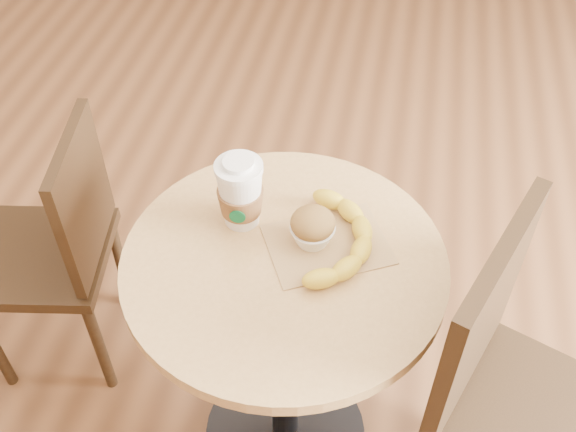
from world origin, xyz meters
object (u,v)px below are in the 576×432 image
object	(u,v)px
cafe_table	(285,326)
chair_left	(59,246)
banana	(342,239)
coffee_cup	(240,195)
chair_right	(515,406)
muffin	(313,227)

from	to	relation	value
cafe_table	chair_left	world-z (taller)	chair_left
banana	coffee_cup	bearing A→B (deg)	171.16
chair_right	banana	size ratio (longest dim) A/B	3.17
coffee_cup	muffin	world-z (taller)	coffee_cup
coffee_cup	muffin	xyz separation A→B (m)	(0.16, -0.04, -0.03)
chair_left	chair_right	size ratio (longest dim) A/B	0.85
chair_left	banana	size ratio (longest dim) A/B	2.71
chair_left	coffee_cup	bearing A→B (deg)	69.77
chair_right	coffee_cup	size ratio (longest dim) A/B	5.72
cafe_table	banana	distance (m)	0.28
coffee_cup	cafe_table	bearing A→B (deg)	-44.66
coffee_cup	muffin	bearing A→B (deg)	-18.25
cafe_table	coffee_cup	world-z (taller)	coffee_cup
chair_left	coffee_cup	xyz separation A→B (m)	(0.54, -0.10, 0.39)
chair_left	banana	world-z (taller)	chair_left
cafe_table	chair_right	size ratio (longest dim) A/B	0.80
cafe_table	coffee_cup	xyz separation A→B (m)	(-0.11, 0.09, 0.31)
chair_left	chair_right	bearing A→B (deg)	66.24
chair_right	coffee_cup	xyz separation A→B (m)	(-0.61, 0.19, 0.31)
chair_left	muffin	bearing A→B (deg)	69.38
chair_left	muffin	xyz separation A→B (m)	(0.70, -0.14, 0.36)
coffee_cup	muffin	distance (m)	0.16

